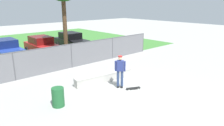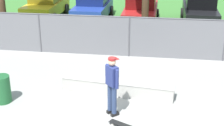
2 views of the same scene
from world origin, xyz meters
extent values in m
plane|color=#9E9E99|center=(0.00, 0.00, 0.00)|extent=(80.00, 80.00, 0.00)
cube|color=#3D7A33|center=(0.00, 15.97, 0.01)|extent=(27.98, 20.00, 0.02)
cube|color=#A8A59E|center=(-0.05, 1.95, 0.24)|extent=(3.83, 0.90, 0.47)
cube|color=beige|center=(-0.05, 1.95, 0.50)|extent=(3.87, 0.94, 0.06)
cube|color=black|center=(-0.09, 0.70, 0.05)|extent=(0.27, 0.26, 0.10)
cube|color=black|center=(0.06, 0.54, 0.05)|extent=(0.27, 0.26, 0.10)
cylinder|color=navy|center=(-0.11, 0.68, 0.54)|extent=(0.15, 0.15, 0.88)
cylinder|color=navy|center=(0.04, 0.52, 0.54)|extent=(0.15, 0.15, 0.88)
cube|color=navy|center=(-0.04, 0.60, 1.28)|extent=(0.42, 0.43, 0.60)
cylinder|color=navy|center=(-0.21, 0.79, 1.26)|extent=(0.10, 0.10, 0.58)
cylinder|color=navy|center=(0.13, 0.42, 1.26)|extent=(0.10, 0.10, 0.58)
sphere|color=tan|center=(-0.04, 0.60, 1.71)|extent=(0.22, 0.22, 0.22)
cylinder|color=maroon|center=(-0.04, 0.60, 1.81)|extent=(0.23, 0.23, 0.06)
cube|color=maroon|center=(0.06, 0.69, 1.78)|extent=(0.22, 0.23, 0.02)
cube|color=black|center=(0.34, -0.07, 0.08)|extent=(0.80, 0.54, 0.02)
cube|color=#B2B2B7|center=(0.58, -0.19, 0.06)|extent=(0.12, 0.15, 0.02)
cube|color=#B2B2B7|center=(0.10, 0.06, 0.06)|extent=(0.12, 0.15, 0.02)
cylinder|color=silver|center=(0.55, -0.26, 0.03)|extent=(0.06, 0.05, 0.05)
cylinder|color=silver|center=(0.62, -0.11, 0.03)|extent=(0.06, 0.05, 0.05)
cylinder|color=silver|center=(0.06, -0.02, 0.03)|extent=(0.06, 0.05, 0.05)
cylinder|color=silver|center=(0.14, 0.13, 0.03)|extent=(0.06, 0.05, 0.05)
cylinder|color=#4C4C51|center=(-3.99, 5.67, 0.89)|extent=(0.07, 0.07, 1.78)
cylinder|color=#4C4C51|center=(0.00, 5.67, 0.89)|extent=(0.07, 0.07, 1.78)
cylinder|color=#4C4C51|center=(3.99, 5.67, 0.89)|extent=(0.07, 0.07, 1.78)
cylinder|color=#4C4C51|center=(7.99, 5.67, 0.89)|extent=(0.07, 0.07, 1.78)
cylinder|color=#4C4C51|center=(0.00, 5.67, 1.75)|extent=(15.98, 0.05, 0.05)
cube|color=slate|center=(0.00, 5.67, 0.89)|extent=(15.98, 0.01, 1.78)
cylinder|color=#47301E|center=(0.57, 7.37, 2.51)|extent=(0.32, 0.32, 5.02)
cube|color=#233D9E|center=(-2.74, 11.55, 0.67)|extent=(1.86, 4.23, 0.70)
cube|color=navy|center=(-2.73, 11.70, 1.34)|extent=(1.63, 2.12, 0.64)
cylinder|color=black|center=(-1.86, 10.23, 0.32)|extent=(0.23, 0.64, 0.64)
cylinder|color=black|center=(-3.66, 10.26, 0.32)|extent=(0.23, 0.64, 0.64)
cylinder|color=black|center=(-1.82, 12.84, 0.32)|extent=(0.23, 0.64, 0.64)
cube|color=#B21E1E|center=(0.17, 11.03, 0.67)|extent=(1.86, 4.23, 0.70)
cube|color=#621010|center=(0.17, 11.18, 1.34)|extent=(1.63, 2.12, 0.64)
cylinder|color=black|center=(1.05, 9.71, 0.32)|extent=(0.23, 0.64, 0.64)
cylinder|color=black|center=(-0.75, 9.74, 0.32)|extent=(0.23, 0.64, 0.64)
cylinder|color=black|center=(1.09, 12.32, 0.32)|extent=(0.23, 0.64, 0.64)
cylinder|color=black|center=(-0.71, 12.34, 0.32)|extent=(0.23, 0.64, 0.64)
cube|color=black|center=(3.54, 11.51, 0.67)|extent=(1.86, 4.23, 0.70)
cube|color=black|center=(3.54, 11.66, 1.34)|extent=(1.63, 2.12, 0.64)
cylinder|color=black|center=(4.42, 10.19, 0.32)|extent=(0.23, 0.64, 0.64)
cylinder|color=black|center=(2.62, 10.22, 0.32)|extent=(0.23, 0.64, 0.64)
cylinder|color=black|center=(4.46, 12.79, 0.32)|extent=(0.23, 0.64, 0.64)
cylinder|color=black|center=(2.66, 12.82, 0.32)|extent=(0.23, 0.64, 0.64)
cylinder|color=#1E592D|center=(-3.66, 0.92, 0.45)|extent=(0.56, 0.56, 0.89)
camera|label=1|loc=(-7.72, -7.26, 4.58)|focal=33.80mm
camera|label=2|loc=(1.22, -8.40, 5.31)|focal=54.99mm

